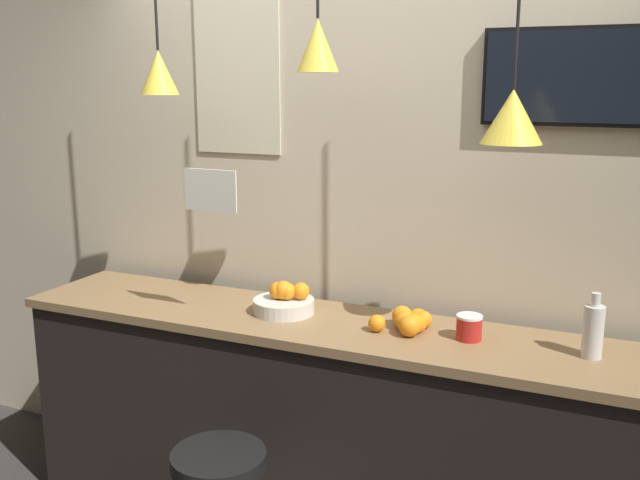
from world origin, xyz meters
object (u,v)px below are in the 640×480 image
object	(u,v)px
fruit_bowl	(285,301)
spread_jar	(469,327)
juice_bottle	(593,330)
mounted_tv	(592,77)

from	to	relation	value
fruit_bowl	spread_jar	xyz separation A→B (m)	(0.81, -0.00, -0.00)
juice_bottle	spread_jar	size ratio (longest dim) A/B	2.42
spread_jar	mounted_tv	world-z (taller)	mounted_tv
fruit_bowl	spread_jar	size ratio (longest dim) A/B	2.63
fruit_bowl	juice_bottle	xyz separation A→B (m)	(1.26, -0.00, 0.05)
juice_bottle	spread_jar	distance (m)	0.45
fruit_bowl	juice_bottle	distance (m)	1.26
spread_jar	mounted_tv	size ratio (longest dim) A/B	0.12
juice_bottle	mounted_tv	distance (m)	0.95
fruit_bowl	juice_bottle	bearing A→B (deg)	-0.07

